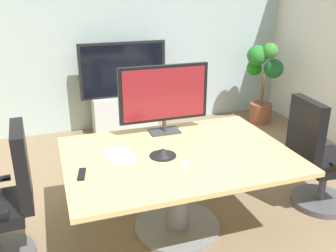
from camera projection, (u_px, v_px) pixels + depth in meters
ground_plane at (182, 234)px, 3.21m from camera, size 6.69×6.69×0.00m
wall_back_glass_partition at (112, 39)px, 5.25m from camera, size 5.47×0.10×2.60m
conference_table at (178, 172)px, 3.11m from camera, size 1.85×1.32×0.73m
office_chair_left at (4, 209)px, 2.77m from camera, size 0.60×0.58×1.09m
office_chair_right at (317, 163)px, 3.48m from camera, size 0.61×0.59×1.09m
tv_monitor at (164, 95)px, 3.36m from camera, size 0.84×0.18×0.64m
wall_display_unit at (124, 103)px, 5.27m from camera, size 1.20×0.36×1.31m
potted_plant at (263, 78)px, 5.59m from camera, size 0.62×0.55×1.25m
conference_phone at (163, 153)px, 2.99m from camera, size 0.22×0.22×0.07m
remote_control at (82, 174)px, 2.69m from camera, size 0.08×0.18×0.02m
whiteboard_marker at (185, 165)px, 2.83m from camera, size 0.10×0.11×0.02m
paper_notepad at (120, 156)px, 3.00m from camera, size 0.25×0.32×0.01m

